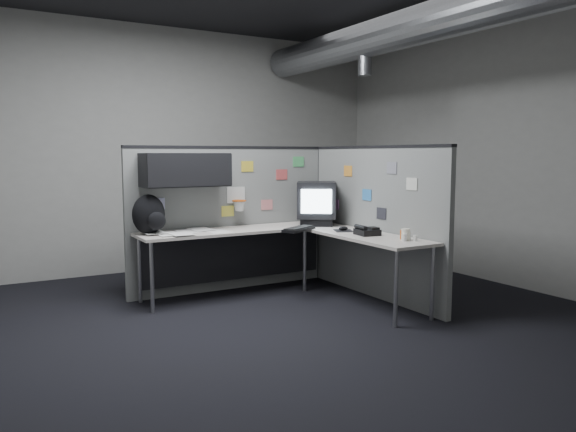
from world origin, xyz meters
TOP-DOWN VIEW (x-y plane):
  - room at (0.56, 0.00)m, footprint 5.62×5.62m
  - partition_back at (-0.25, 1.23)m, footprint 2.44×0.42m
  - partition_right at (1.10, 0.22)m, footprint 0.07×2.23m
  - desk at (0.15, 0.70)m, footprint 2.31×2.11m
  - monitor at (0.78, 0.87)m, footprint 0.60×0.60m
  - keyboard at (0.35, 0.54)m, footprint 0.47×0.36m
  - mouse at (0.75, 0.28)m, footprint 0.26×0.28m
  - phone at (0.77, -0.09)m, footprint 0.23×0.24m
  - bottles at (0.88, -0.55)m, footprint 0.14×0.20m
  - cup at (0.87, -0.55)m, footprint 0.10×0.10m
  - papers at (-0.76, 0.98)m, footprint 0.85×0.56m
  - backpack at (-1.11, 1.04)m, footprint 0.34×0.31m

SIDE VIEW (x-z plane):
  - desk at x=0.15m, z-range 0.25..0.98m
  - papers at x=-0.76m, z-range 0.73..0.75m
  - mouse at x=0.75m, z-range 0.72..0.77m
  - keyboard at x=0.35m, z-range 0.73..0.77m
  - bottles at x=0.88m, z-range 0.72..0.81m
  - phone at x=0.77m, z-range 0.72..0.82m
  - cup at x=0.87m, z-range 0.73..0.84m
  - partition_right at x=1.10m, z-range 0.00..1.63m
  - backpack at x=-1.11m, z-range 0.72..1.13m
  - monitor at x=0.78m, z-range 0.74..1.23m
  - partition_back at x=-0.25m, z-range 0.18..1.81m
  - room at x=0.56m, z-range 0.49..3.71m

